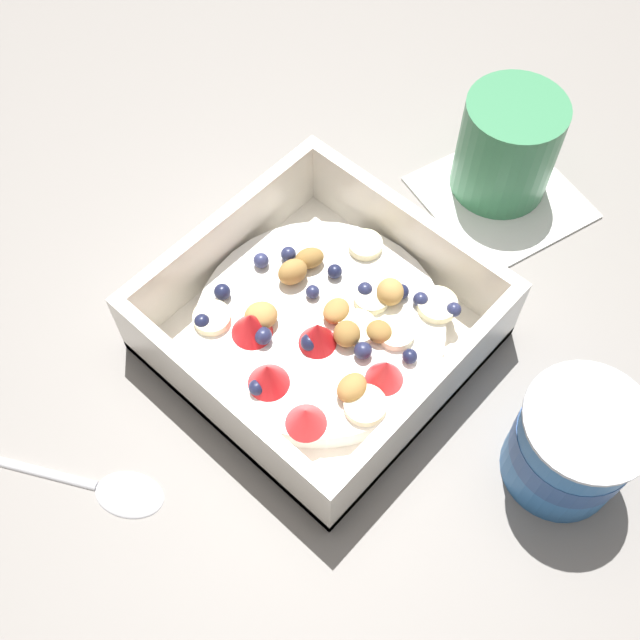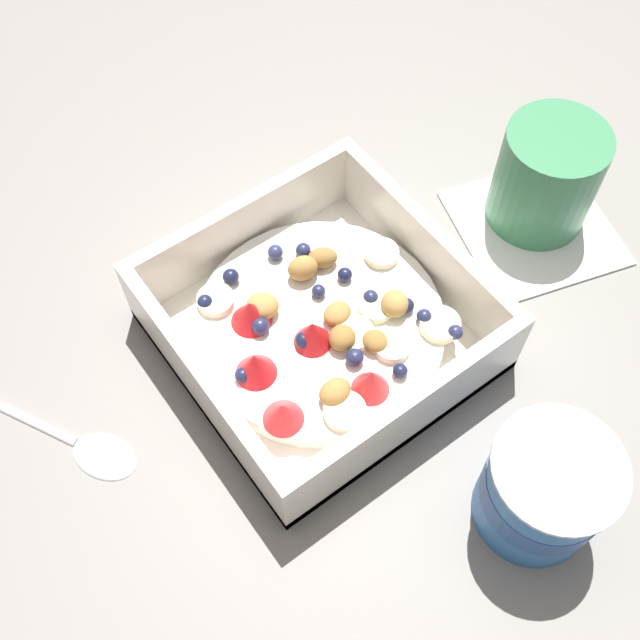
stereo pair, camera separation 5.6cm
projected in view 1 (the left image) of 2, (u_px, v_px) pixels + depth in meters
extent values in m
plane|color=gray|center=(319.00, 310.00, 0.60)|extent=(2.40, 2.40, 0.00)
cube|color=white|center=(320.00, 337.00, 0.58)|extent=(0.21, 0.21, 0.01)
cube|color=white|center=(225.00, 243.00, 0.59)|extent=(0.21, 0.01, 0.07)
cube|color=white|center=(427.00, 402.00, 0.52)|extent=(0.21, 0.01, 0.07)
cube|color=white|center=(407.00, 237.00, 0.59)|extent=(0.01, 0.19, 0.07)
cube|color=white|center=(221.00, 410.00, 0.52)|extent=(0.01, 0.19, 0.07)
cylinder|color=white|center=(320.00, 328.00, 0.57)|extent=(0.18, 0.18, 0.02)
cylinder|color=#F7EFC6|center=(357.00, 328.00, 0.55)|extent=(0.04, 0.04, 0.01)
cylinder|color=#F4EAB7|center=(367.00, 246.00, 0.59)|extent=(0.03, 0.03, 0.01)
cylinder|color=#F4EAB7|center=(212.00, 318.00, 0.56)|extent=(0.03, 0.03, 0.01)
cylinder|color=#F4EAB7|center=(437.00, 305.00, 0.56)|extent=(0.03, 0.03, 0.01)
cylinder|color=#F7EFC6|center=(365.00, 405.00, 0.52)|extent=(0.03, 0.03, 0.01)
cylinder|color=#F7EFC6|center=(396.00, 333.00, 0.55)|extent=(0.03, 0.03, 0.01)
cylinder|color=#F7EFC6|center=(371.00, 298.00, 0.57)|extent=(0.03, 0.03, 0.01)
cone|color=red|center=(385.00, 371.00, 0.53)|extent=(0.03, 0.03, 0.02)
cone|color=red|center=(306.00, 417.00, 0.51)|extent=(0.04, 0.04, 0.02)
cone|color=red|center=(268.00, 375.00, 0.53)|extent=(0.04, 0.04, 0.02)
cone|color=red|center=(251.00, 324.00, 0.55)|extent=(0.04, 0.04, 0.02)
cone|color=red|center=(317.00, 334.00, 0.54)|extent=(0.03, 0.03, 0.03)
sphere|color=#23284C|center=(454.00, 310.00, 0.56)|extent=(0.01, 0.01, 0.01)
sphere|color=#23284C|center=(363.00, 351.00, 0.54)|extent=(0.01, 0.01, 0.01)
sphere|color=#23284C|center=(288.00, 254.00, 0.58)|extent=(0.01, 0.01, 0.01)
sphere|color=#191E3D|center=(334.00, 271.00, 0.58)|extent=(0.01, 0.01, 0.01)
sphere|color=#191E3D|center=(310.00, 342.00, 0.55)|extent=(0.01, 0.01, 0.01)
sphere|color=#23284C|center=(421.00, 299.00, 0.56)|extent=(0.01, 0.01, 0.01)
sphere|color=#191E3D|center=(257.00, 387.00, 0.53)|extent=(0.01, 0.01, 0.01)
sphere|color=#191E3D|center=(202.00, 321.00, 0.55)|extent=(0.01, 0.01, 0.01)
sphere|color=#23284C|center=(261.00, 334.00, 0.55)|extent=(0.01, 0.01, 0.01)
sphere|color=#23284C|center=(313.00, 292.00, 0.57)|extent=(0.01, 0.01, 0.01)
sphere|color=#191E3D|center=(222.00, 292.00, 0.57)|extent=(0.01, 0.01, 0.01)
sphere|color=#23284C|center=(365.00, 290.00, 0.57)|extent=(0.01, 0.01, 0.01)
sphere|color=navy|center=(261.00, 260.00, 0.58)|extent=(0.01, 0.01, 0.01)
sphere|color=#191E3D|center=(412.00, 354.00, 0.54)|extent=(0.01, 0.01, 0.01)
sphere|color=#191E3D|center=(401.00, 291.00, 0.57)|extent=(0.01, 0.01, 0.01)
ellipsoid|color=tan|center=(390.00, 292.00, 0.56)|extent=(0.03, 0.03, 0.02)
ellipsoid|color=olive|center=(309.00, 258.00, 0.58)|extent=(0.03, 0.02, 0.02)
ellipsoid|color=olive|center=(376.00, 334.00, 0.55)|extent=(0.02, 0.02, 0.01)
ellipsoid|color=#AD7F42|center=(293.00, 272.00, 0.57)|extent=(0.03, 0.02, 0.02)
ellipsoid|color=#AD7F42|center=(352.00, 387.00, 0.53)|extent=(0.02, 0.02, 0.02)
ellipsoid|color=tan|center=(261.00, 316.00, 0.55)|extent=(0.03, 0.03, 0.02)
ellipsoid|color=#AD7F42|center=(336.00, 311.00, 0.56)|extent=(0.02, 0.02, 0.01)
ellipsoid|color=olive|center=(347.00, 334.00, 0.55)|extent=(0.03, 0.03, 0.02)
ellipsoid|color=silver|center=(128.00, 493.00, 0.52)|extent=(0.05, 0.06, 0.01)
cylinder|color=silver|center=(10.00, 463.00, 0.53)|extent=(0.07, 0.11, 0.01)
cylinder|color=#3370B7|center=(571.00, 447.00, 0.50)|extent=(0.08, 0.08, 0.08)
cylinder|color=#2D5193|center=(573.00, 444.00, 0.50)|extent=(0.08, 0.08, 0.02)
cylinder|color=#B7BCC6|center=(590.00, 421.00, 0.47)|extent=(0.08, 0.08, 0.00)
cylinder|color=#3D8456|center=(507.00, 148.00, 0.63)|extent=(0.08, 0.08, 0.09)
torus|color=#3D8456|center=(515.00, 108.00, 0.65)|extent=(0.05, 0.03, 0.05)
cube|color=white|center=(501.00, 196.00, 0.65)|extent=(0.15, 0.15, 0.01)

